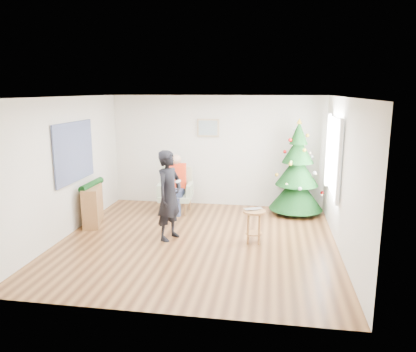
% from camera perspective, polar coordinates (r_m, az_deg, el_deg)
% --- Properties ---
extents(floor, '(5.00, 5.00, 0.00)m').
position_cam_1_polar(floor, '(7.54, -1.50, -9.13)').
color(floor, brown).
rests_on(floor, ground).
extents(ceiling, '(5.00, 5.00, 0.00)m').
position_cam_1_polar(ceiling, '(7.03, -1.62, 11.05)').
color(ceiling, white).
rests_on(ceiling, wall_back).
extents(wall_back, '(5.00, 0.00, 5.00)m').
position_cam_1_polar(wall_back, '(9.60, 1.22, 3.52)').
color(wall_back, silver).
rests_on(wall_back, floor).
extents(wall_front, '(5.00, 0.00, 5.00)m').
position_cam_1_polar(wall_front, '(4.81, -7.12, -5.23)').
color(wall_front, silver).
rests_on(wall_front, floor).
extents(wall_left, '(0.00, 5.00, 5.00)m').
position_cam_1_polar(wall_left, '(8.01, -19.41, 1.13)').
color(wall_left, silver).
rests_on(wall_left, floor).
extents(wall_right, '(0.00, 5.00, 5.00)m').
position_cam_1_polar(wall_right, '(7.15, 18.54, -0.06)').
color(wall_right, silver).
rests_on(wall_right, floor).
extents(window_panel, '(0.04, 1.30, 1.40)m').
position_cam_1_polar(window_panel, '(8.08, 17.32, 2.80)').
color(window_panel, white).
rests_on(window_panel, wall_right).
extents(curtains, '(0.05, 1.75, 1.50)m').
position_cam_1_polar(curtains, '(8.08, 17.11, 2.81)').
color(curtains, white).
rests_on(curtains, wall_right).
extents(christmas_tree, '(1.18, 1.18, 2.13)m').
position_cam_1_polar(christmas_tree, '(9.13, 12.42, 0.63)').
color(christmas_tree, '#3F2816').
rests_on(christmas_tree, floor).
extents(stool, '(0.40, 0.40, 0.61)m').
position_cam_1_polar(stool, '(7.40, 6.46, -7.05)').
color(stool, brown).
rests_on(stool, floor).
extents(laptop, '(0.39, 0.34, 0.03)m').
position_cam_1_polar(laptop, '(7.31, 6.52, -4.75)').
color(laptop, silver).
rests_on(laptop, stool).
extents(armchair, '(0.79, 0.73, 1.00)m').
position_cam_1_polar(armchair, '(9.23, -4.53, -2.79)').
color(armchair, '#9AAA89').
rests_on(armchair, floor).
extents(seated_person, '(0.43, 0.61, 1.30)m').
position_cam_1_polar(seated_person, '(9.10, -4.62, -1.04)').
color(seated_person, navy).
rests_on(seated_person, armchair).
extents(standing_man, '(0.60, 0.71, 1.66)m').
position_cam_1_polar(standing_man, '(7.44, -5.48, -2.73)').
color(standing_man, black).
rests_on(standing_man, floor).
extents(game_controller, '(0.08, 0.13, 0.04)m').
position_cam_1_polar(game_controller, '(7.30, -4.24, -0.75)').
color(game_controller, white).
rests_on(game_controller, standing_man).
extents(console, '(0.58, 1.04, 0.80)m').
position_cam_1_polar(console, '(8.73, -15.91, -3.86)').
color(console, brown).
rests_on(console, floor).
extents(garland, '(0.14, 0.90, 0.14)m').
position_cam_1_polar(garland, '(8.62, -16.07, -1.18)').
color(garland, black).
rests_on(garland, console).
extents(tapestry, '(0.03, 1.50, 1.15)m').
position_cam_1_polar(tapestry, '(8.22, -18.29, 3.23)').
color(tapestry, black).
rests_on(tapestry, wall_left).
extents(framed_picture, '(0.52, 0.05, 0.42)m').
position_cam_1_polar(framed_picture, '(9.53, 0.01, 6.79)').
color(framed_picture, tan).
rests_on(framed_picture, wall_back).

